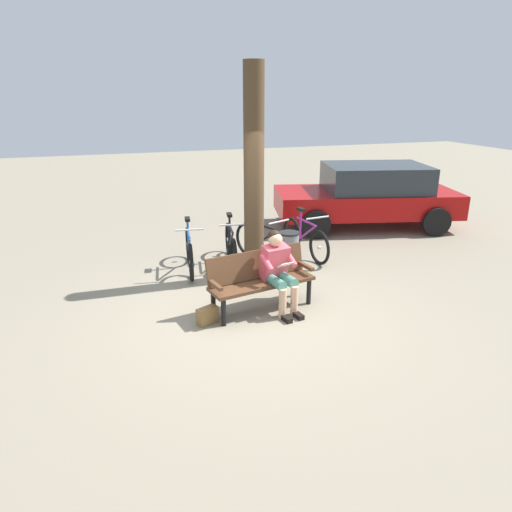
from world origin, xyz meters
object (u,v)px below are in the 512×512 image
object	(u,v)px
handbag	(207,316)
bicycle_silver	(264,244)
litter_bin	(289,254)
bicycle_green	(189,251)
bicycle_orange	(305,239)
tree_trunk	(254,176)
bench	(260,276)
person_reading	(278,267)
bicycle_red	(231,246)
parked_car	(369,194)

from	to	relation	value
handbag	bicycle_silver	world-z (taller)	bicycle_silver
litter_bin	bicycle_green	xyz separation A→B (m)	(1.59, -0.84, -0.04)
bicycle_orange	bicycle_silver	world-z (taller)	same
tree_trunk	bicycle_green	distance (m)	1.86
litter_bin	bench	bearing A→B (deg)	49.65
bench	bicycle_silver	xyz separation A→B (m)	(-0.72, -1.88, -0.15)
bicycle_silver	handbag	bearing A→B (deg)	-58.01
person_reading	tree_trunk	bearing A→B (deg)	-104.42
bench	bicycle_orange	world-z (taller)	bicycle_orange
tree_trunk	bicycle_red	distance (m)	1.60
bicycle_red	bicycle_green	xyz separation A→B (m)	(0.80, 0.06, 0.00)
bicycle_silver	litter_bin	bearing A→B (deg)	-8.96
handbag	bicycle_orange	distance (m)	3.31
litter_bin	bicycle_green	size ratio (longest dim) A/B	0.48
handbag	bicycle_silver	distance (m)	2.66
tree_trunk	bicycle_silver	size ratio (longest dim) A/B	2.23
handbag	litter_bin	world-z (taller)	litter_bin
bicycle_red	handbag	bearing A→B (deg)	-14.00
bicycle_silver	bicycle_red	world-z (taller)	same
bicycle_orange	bench	bearing A→B (deg)	-47.01
tree_trunk	person_reading	bearing A→B (deg)	86.66
handbag	tree_trunk	world-z (taller)	tree_trunk
litter_bin	bicycle_orange	distance (m)	1.13
person_reading	bicycle_green	bearing A→B (deg)	-76.35
bicycle_orange	bicycle_silver	bearing A→B (deg)	-93.20
tree_trunk	bicycle_orange	size ratio (longest dim) A/B	2.12
bench	bicycle_red	xyz separation A→B (m)	(-0.10, -1.96, -0.15)
handbag	bicycle_red	distance (m)	2.43
bench	bicycle_silver	distance (m)	2.01
handbag	litter_bin	bearing A→B (deg)	-143.34
bench	litter_bin	size ratio (longest dim) A/B	2.06
bicycle_orange	parked_car	distance (m)	2.84
person_reading	bicycle_red	size ratio (longest dim) A/B	0.72
bench	tree_trunk	world-z (taller)	tree_trunk
bicycle_red	parked_car	bearing A→B (deg)	121.43
tree_trunk	bicycle_orange	bearing A→B (deg)	-151.19
bicycle_orange	bicycle_silver	size ratio (longest dim) A/B	1.05
bench	bicycle_orange	distance (m)	2.52
bench	litter_bin	world-z (taller)	bench
bicycle_red	tree_trunk	bearing A→B (deg)	25.92
handbag	bicycle_green	world-z (taller)	bicycle_green
bench	handbag	world-z (taller)	bench
handbag	bicycle_red	xyz separation A→B (m)	(-0.96, -2.21, 0.24)
bicycle_red	parked_car	distance (m)	4.15
bench	parked_car	bearing A→B (deg)	-149.42
bicycle_orange	bicycle_red	world-z (taller)	same
bench	bicycle_orange	xyz separation A→B (m)	(-1.60, -1.94, -0.15)
bench	bicycle_silver	bearing A→B (deg)	-122.11
person_reading	handbag	bearing A→B (deg)	-4.32
person_reading	tree_trunk	distance (m)	1.75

